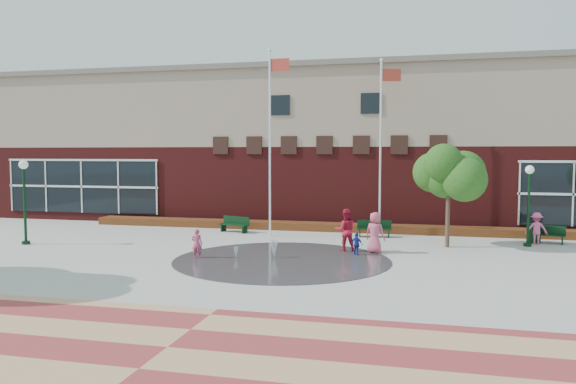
% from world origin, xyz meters
% --- Properties ---
extents(ground, '(120.00, 120.00, 0.00)m').
position_xyz_m(ground, '(0.00, 0.00, 0.00)').
color(ground, '#666056').
rests_on(ground, ground).
extents(plaza_concrete, '(46.00, 18.00, 0.01)m').
position_xyz_m(plaza_concrete, '(0.00, 4.00, 0.00)').
color(plaza_concrete, '#A8A8A0').
rests_on(plaza_concrete, ground).
extents(paver_band, '(46.00, 6.00, 0.01)m').
position_xyz_m(paver_band, '(0.00, -7.00, 0.00)').
color(paver_band, '#993334').
rests_on(paver_band, ground).
extents(splash_pad, '(8.40, 8.40, 0.01)m').
position_xyz_m(splash_pad, '(0.00, 3.00, 0.00)').
color(splash_pad, '#383A3D').
rests_on(splash_pad, ground).
extents(library_building, '(44.40, 10.40, 9.20)m').
position_xyz_m(library_building, '(0.00, 17.48, 4.64)').
color(library_building, '#5B1717').
rests_on(library_building, ground).
extents(flower_bed, '(26.00, 1.20, 0.40)m').
position_xyz_m(flower_bed, '(0.00, 11.60, 0.00)').
color(flower_bed, maroon).
rests_on(flower_bed, ground).
extents(flagpole_left, '(1.09, 0.18, 9.24)m').
position_xyz_m(flagpole_left, '(-2.06, 8.94, 5.15)').
color(flagpole_left, white).
rests_on(flagpole_left, ground).
extents(flagpole_right, '(1.05, 0.42, 8.90)m').
position_xyz_m(flagpole_right, '(3.18, 11.02, 4.97)').
color(flagpole_right, white).
rests_on(flagpole_right, ground).
extents(lamp_left, '(0.41, 0.41, 3.84)m').
position_xyz_m(lamp_left, '(-12.26, 3.96, 2.39)').
color(lamp_left, black).
rests_on(lamp_left, ground).
extents(lamp_right, '(0.38, 0.38, 3.62)m').
position_xyz_m(lamp_right, '(9.82, 8.73, 2.25)').
color(lamp_right, black).
rests_on(lamp_right, ground).
extents(bench_left, '(1.73, 0.98, 0.84)m').
position_xyz_m(bench_left, '(-4.31, 9.86, 0.27)').
color(bench_left, black).
rests_on(bench_left, ground).
extents(bench_mid, '(1.72, 0.62, 0.84)m').
position_xyz_m(bench_mid, '(2.96, 9.87, 0.27)').
color(bench_mid, black).
rests_on(bench_mid, ground).
extents(bench_right, '(1.69, 0.88, 0.82)m').
position_xyz_m(bench_right, '(10.81, 9.87, 0.26)').
color(bench_right, black).
rests_on(bench_right, ground).
extents(trash_can, '(0.55, 0.55, 0.89)m').
position_xyz_m(trash_can, '(10.32, 9.82, 0.45)').
color(trash_can, black).
rests_on(trash_can, ground).
extents(tree_mid, '(2.63, 2.63, 4.43)m').
position_xyz_m(tree_mid, '(6.34, 7.65, 3.23)').
color(tree_mid, '#402D24').
rests_on(tree_mid, ground).
extents(water_jet_a, '(0.36, 0.36, 0.70)m').
position_xyz_m(water_jet_a, '(-0.42, 3.38, 0.00)').
color(water_jet_a, white).
rests_on(water_jet_a, ground).
extents(water_jet_b, '(0.19, 0.19, 0.44)m').
position_xyz_m(water_jet_b, '(-1.86, 2.96, 0.00)').
color(water_jet_b, white).
rests_on(water_jet_b, ground).
extents(child_splash, '(0.48, 0.36, 1.19)m').
position_xyz_m(child_splash, '(-3.37, 2.64, 0.59)').
color(child_splash, '#CC4571').
rests_on(child_splash, ground).
extents(adult_red, '(1.03, 0.89, 1.82)m').
position_xyz_m(adult_red, '(2.12, 5.56, 0.91)').
color(adult_red, '#BA1B34').
rests_on(adult_red, ground).
extents(adult_pink, '(0.98, 0.82, 1.72)m').
position_xyz_m(adult_pink, '(3.36, 5.45, 0.86)').
color(adult_pink, '#D0546E').
rests_on(adult_pink, ground).
extents(child_blue, '(0.60, 0.47, 0.94)m').
position_xyz_m(child_blue, '(2.69, 4.72, 0.47)').
color(child_blue, '#1B29A2').
rests_on(child_blue, ground).
extents(person_bench, '(0.96, 0.56, 1.48)m').
position_xyz_m(person_bench, '(10.29, 9.32, 0.74)').
color(person_bench, '#E0578D').
rests_on(person_bench, ground).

